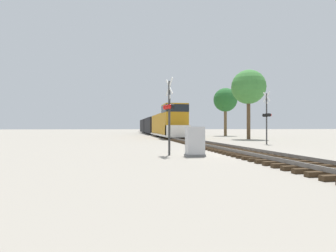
% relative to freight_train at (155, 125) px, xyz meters
% --- Properties ---
extents(ground_plane, '(400.00, 400.00, 0.00)m').
position_rel_freight_train_xyz_m(ground_plane, '(0.00, -37.98, -1.91)').
color(ground_plane, gray).
extents(rail_track_bed, '(2.60, 160.00, 0.31)m').
position_rel_freight_train_xyz_m(rail_track_bed, '(0.00, -37.98, -1.77)').
color(rail_track_bed, '#382819').
rests_on(rail_track_bed, ground).
extents(freight_train, '(2.88, 45.70, 4.48)m').
position_rel_freight_train_xyz_m(freight_train, '(0.00, 0.00, 0.00)').
color(freight_train, '#B77A14').
rests_on(freight_train, ground).
extents(crossing_signal_near, '(0.49, 1.01, 4.16)m').
position_rel_freight_train_xyz_m(crossing_signal_near, '(-4.26, -38.08, 0.55)').
color(crossing_signal_near, '#333333').
rests_on(crossing_signal_near, ground).
extents(crossing_signal_far, '(0.41, 1.01, 4.70)m').
position_rel_freight_train_xyz_m(crossing_signal_far, '(6.04, -30.51, 0.66)').
color(crossing_signal_far, '#333333').
rests_on(crossing_signal_far, ground).
extents(relay_cabinet, '(1.00, 0.68, 1.54)m').
position_rel_freight_train_xyz_m(relay_cabinet, '(-3.01, -38.80, -1.15)').
color(relay_cabinet, slate).
rests_on(relay_cabinet, ground).
extents(tree_far_right, '(4.33, 4.33, 8.83)m').
position_rel_freight_train_xyz_m(tree_far_right, '(9.21, -20.98, 4.70)').
color(tree_far_right, brown).
rests_on(tree_far_right, ground).
extents(tree_mid_background, '(4.20, 4.20, 8.52)m').
position_rel_freight_train_xyz_m(tree_mid_background, '(11.55, -7.88, 4.44)').
color(tree_mid_background, brown).
rests_on(tree_mid_background, ground).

